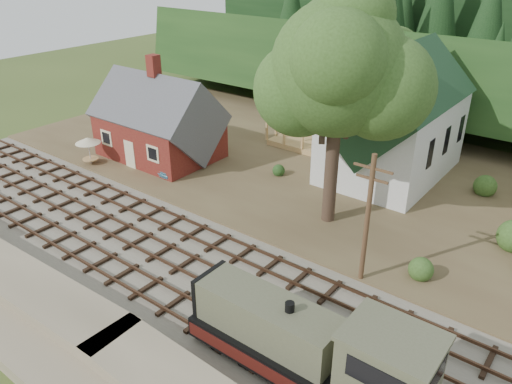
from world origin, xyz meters
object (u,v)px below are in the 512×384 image
Objects in this scene: car_green at (106,121)px; patio_set at (88,142)px; locomotive at (316,352)px; car_blue at (177,166)px.

patio_set is at bearing -114.07° from car_green.
locomotive is 4.77× the size of patio_set.
car_blue is at bearing -84.62° from car_green.
car_blue is at bearing 23.13° from patio_set.
car_green is (-14.73, 3.95, -0.01)m from car_blue.
patio_set is (-7.46, -3.19, 1.46)m from car_blue.
car_green is at bearing 135.54° from patio_set.
locomotive is 39.09m from car_green.
locomotive reaches higher than patio_set.
car_blue is at bearing 149.95° from locomotive.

